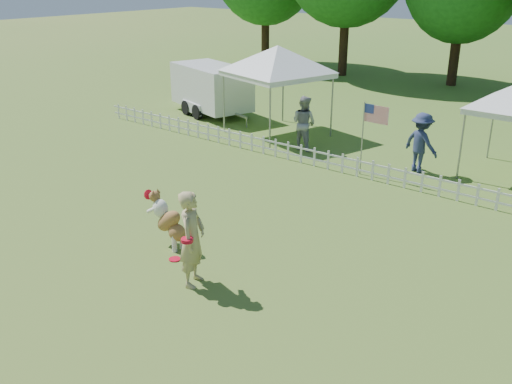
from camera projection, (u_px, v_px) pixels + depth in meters
ground at (177, 263)px, 11.84m from camera, size 120.00×120.00×0.00m
picket_fence at (350, 165)px, 16.78m from camera, size 22.00×0.08×0.60m
handler at (192, 239)px, 10.73m from camera, size 0.70×0.82×1.91m
dog at (169, 221)px, 12.32m from camera, size 1.18×0.43×1.21m
frisbee_on_turf at (175, 259)px, 11.97m from camera, size 0.30×0.30×0.02m
canopy_tent_left at (277, 92)px, 20.47m from camera, size 3.70×3.70×3.13m
cargo_trailer at (211, 90)px, 23.59m from camera, size 5.06×3.31×2.05m
flag_pole at (362, 139)px, 16.55m from camera, size 0.84×0.13×2.18m
spectator_a at (304, 123)px, 18.96m from camera, size 0.92×0.73×1.82m
spectator_b at (421, 143)px, 16.84m from camera, size 1.31×0.99×1.80m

